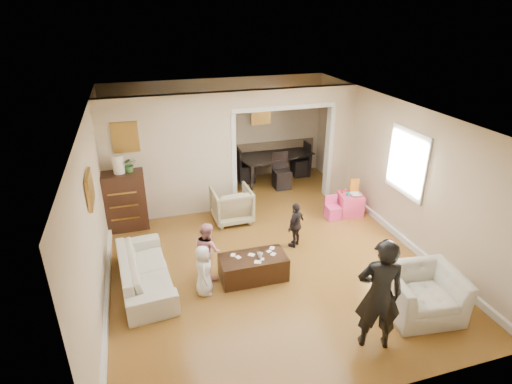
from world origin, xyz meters
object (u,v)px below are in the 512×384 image
object	(u,v)px
armchair_back	(232,205)
cyan_cup	(348,194)
dresser	(124,201)
coffee_cup	(260,255)
table_lamp	(118,164)
sofa	(145,271)
adult_person	(379,295)
child_kneel_b	(208,250)
play_table	(350,204)
child_toddler	(296,225)
dining_table	(273,166)
coffee_table	(253,267)
armchair_front	(422,293)
child_kneel_a	(204,270)

from	to	relation	value
armchair_back	cyan_cup	size ratio (longest dim) A/B	10.11
dresser	coffee_cup	xyz separation A→B (m)	(2.11, -2.46, -0.15)
table_lamp	coffee_cup	xyz separation A→B (m)	(2.11, -2.46, -0.93)
sofa	coffee_cup	xyz separation A→B (m)	(1.84, -0.37, 0.18)
cyan_cup	adult_person	bearing A→B (deg)	-112.73
dresser	armchair_back	bearing A→B (deg)	-8.73
cyan_cup	child_kneel_b	size ratio (longest dim) A/B	0.08
play_table	child_toddler	size ratio (longest dim) A/B	0.54
cyan_cup	dining_table	size ratio (longest dim) A/B	0.04
coffee_table	dining_table	world-z (taller)	dining_table
play_table	child_kneel_b	world-z (taller)	child_kneel_b
child_kneel_b	table_lamp	bearing A→B (deg)	12.44
dresser	adult_person	size ratio (longest dim) A/B	0.74
sofa	child_toddler	size ratio (longest dim) A/B	2.14
child_toddler	child_kneel_b	bearing A→B (deg)	-24.87
armchair_back	dresser	distance (m)	2.18
dresser	play_table	size ratio (longest dim) A/B	2.48
armchair_front	child_toddler	distance (m)	2.52
sofa	coffee_table	xyz separation A→B (m)	(1.74, -0.32, -0.07)
armchair_back	dresser	size ratio (longest dim) A/B	0.67
dresser	dining_table	size ratio (longest dim) A/B	0.62
play_table	cyan_cup	size ratio (longest dim) A/B	6.09
armchair_front	dresser	distance (m)	5.72
coffee_table	child_kneel_b	size ratio (longest dim) A/B	1.12
child_toddler	coffee_table	bearing A→B (deg)	-3.75
table_lamp	cyan_cup	world-z (taller)	table_lamp
dresser	coffee_table	xyz separation A→B (m)	(2.01, -2.41, -0.40)
sofa	adult_person	bearing A→B (deg)	-132.09
armchair_front	armchair_back	bearing A→B (deg)	125.92
armchair_back	child_toddler	world-z (taller)	child_toddler
coffee_table	child_kneel_b	xyz separation A→B (m)	(-0.70, 0.30, 0.29)
child_kneel_b	adult_person	bearing A→B (deg)	-159.26
coffee_table	cyan_cup	size ratio (longest dim) A/B	13.74
adult_person	child_kneel_a	xyz separation A→B (m)	(-1.98, 1.73, -0.39)
coffee_table	play_table	size ratio (longest dim) A/B	2.26
sofa	dining_table	distance (m)	5.09
sofa	dresser	bearing A→B (deg)	2.72
dresser	coffee_cup	size ratio (longest dim) A/B	13.16
coffee_table	dining_table	distance (m)	4.40
coffee_cup	child_kneel_a	xyz separation A→B (m)	(-0.95, -0.10, -0.03)
adult_person	armchair_back	bearing A→B (deg)	-55.48
sofa	child_toddler	distance (m)	2.82
sofa	adult_person	xyz separation A→B (m)	(2.86, -2.20, 0.54)
play_table	cyan_cup	world-z (taller)	cyan_cup
table_lamp	child_toddler	xyz separation A→B (m)	(3.06, -1.66, -0.94)
dresser	adult_person	world-z (taller)	adult_person
armchair_back	child_kneel_a	world-z (taller)	child_kneel_a
adult_person	child_toddler	bearing A→B (deg)	-67.83
armchair_back	play_table	distance (m)	2.58
cyan_cup	child_kneel_a	distance (m)	3.84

